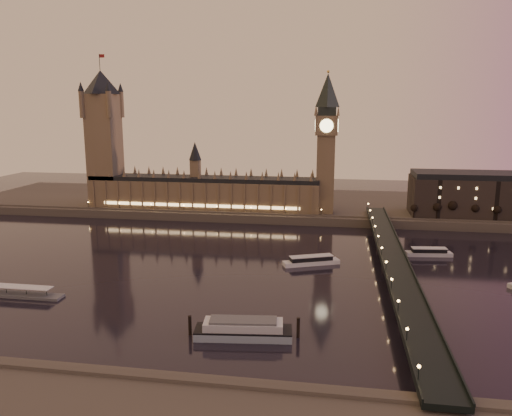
{
  "coord_description": "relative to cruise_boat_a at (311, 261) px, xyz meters",
  "views": [
    {
      "loc": [
        61.92,
        -251.01,
        83.32
      ],
      "look_at": [
        15.53,
        35.0,
        25.22
      ],
      "focal_mm": 35.0,
      "sensor_mm": 36.0,
      "label": 1
    }
  ],
  "objects": [
    {
      "name": "cruise_boat_b",
      "position": [
        65.99,
        27.31,
        -0.09
      ],
      "size": [
        26.4,
        9.51,
        4.77
      ],
      "rotation": [
        0.0,
        0.0,
        0.12
      ],
      "color": "silver",
      "rests_on": "ground"
    },
    {
      "name": "big_ben",
      "position": [
        4.02,
        111.19,
        61.77
      ],
      "size": [
        17.68,
        17.68,
        104.0
      ],
      "color": "brown",
      "rests_on": "ground"
    },
    {
      "name": "victoria_tower",
      "position": [
        -169.96,
        111.2,
        63.6
      ],
      "size": [
        31.68,
        31.68,
        118.0
      ],
      "color": "brown",
      "rests_on": "ground"
    },
    {
      "name": "bare_tree_2",
      "position": [
        94.91,
        99.2,
        12.3
      ],
      "size": [
        5.6,
        5.6,
        11.39
      ],
      "color": "black",
      "rests_on": "ground"
    },
    {
      "name": "palace_of_westminster",
      "position": [
        -90.09,
        111.19,
        19.52
      ],
      "size": [
        180.0,
        26.62,
        52.0
      ],
      "color": "brown",
      "rests_on": "ground"
    },
    {
      "name": "bare_tree_3",
      "position": [
        108.71,
        99.2,
        12.3
      ],
      "size": [
        5.6,
        5.6,
        11.39
      ],
      "color": "black",
      "rests_on": "ground"
    },
    {
      "name": "bare_tree_4",
      "position": [
        122.51,
        99.2,
        12.3
      ],
      "size": [
        5.6,
        5.6,
        11.39
      ],
      "color": "black",
      "rests_on": "ground"
    },
    {
      "name": "westminster_bridge",
      "position": [
        41.65,
        -9.8,
        3.33
      ],
      "size": [
        13.2,
        260.0,
        15.3
      ],
      "color": "black",
      "rests_on": "ground"
    },
    {
      "name": "bare_tree_0",
      "position": [
        67.3,
        99.2,
        12.3
      ],
      "size": [
        5.6,
        5.6,
        11.39
      ],
      "color": "black",
      "rests_on": "ground"
    },
    {
      "name": "ground",
      "position": [
        -49.96,
        -9.8,
        -2.19
      ],
      "size": [
        700.0,
        700.0,
        0.0
      ],
      "primitive_type": "plane",
      "color": "black",
      "rests_on": "ground"
    },
    {
      "name": "pontoon_pier",
      "position": [
        -128.22,
        -67.82,
        -0.99
      ],
      "size": [
        41.53,
        6.92,
        11.07
      ],
      "color": "#595B5E",
      "rests_on": "ground"
    },
    {
      "name": "cruise_boat_a",
      "position": [
        0.0,
        0.0,
        0.0
      ],
      "size": [
        31.22,
        18.14,
        4.96
      ],
      "rotation": [
        0.0,
        0.0,
        0.39
      ],
      "color": "silver",
      "rests_on": "ground"
    },
    {
      "name": "moored_barge",
      "position": [
        -20.14,
        -92.19,
        1.03
      ],
      "size": [
        41.27,
        14.02,
        7.61
      ],
      "rotation": [
        0.0,
        0.0,
        0.11
      ],
      "color": "#95ACBE",
      "rests_on": "ground"
    },
    {
      "name": "far_embankment",
      "position": [
        -19.96,
        155.2,
        0.81
      ],
      "size": [
        560.0,
        130.0,
        6.0
      ],
      "primitive_type": "cube",
      "color": "#423D35",
      "rests_on": "ground"
    },
    {
      "name": "bare_tree_1",
      "position": [
        81.1,
        99.2,
        12.3
      ],
      "size": [
        5.6,
        5.6,
        11.39
      ],
      "color": "black",
      "rests_on": "ground"
    }
  ]
}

